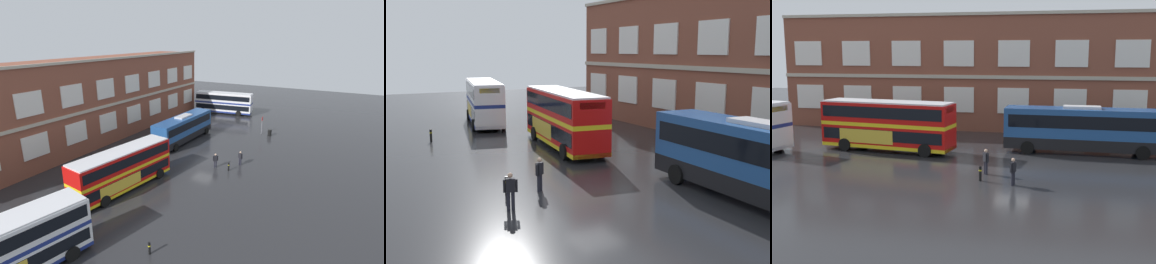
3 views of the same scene
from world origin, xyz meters
The scene contains 11 objects.
ground_plane centered at (0.00, 2.00, 0.00)m, with size 120.00×120.00×0.00m, color #232326.
brick_terminal_building centered at (-1.48, 17.98, 5.76)m, with size 49.32×8.19×11.81m.
double_decker_middle centered at (-10.55, 3.47, 2.15)m, with size 11.24×4.00×4.07m.
double_decker_far centered at (23.02, 7.35, 2.15)m, with size 4.00×11.24×4.07m.
touring_coach centered at (4.83, 5.64, 1.91)m, with size 12.06×3.09×3.80m.
waiting_passenger centered at (-1.49, -2.34, 0.93)m, with size 0.47×0.57×1.70m.
second_passenger centered at (0.56, -4.60, 0.93)m, with size 0.36×0.63×1.70m.
bus_stand_flag centered at (13.56, -3.21, 1.64)m, with size 0.44×0.10×2.70m.
station_litter_bin centered at (13.17, -4.58, 0.52)m, with size 0.60×0.60×1.03m.
safety_bollard_west centered at (-1.56, -4.03, 0.49)m, with size 0.19×0.19×0.95m.
safety_bollard_east centered at (-17.16, -4.60, 0.49)m, with size 0.19×0.19×0.95m.
Camera 1 is at (-31.32, -15.90, 14.59)m, focal length 28.67 mm.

